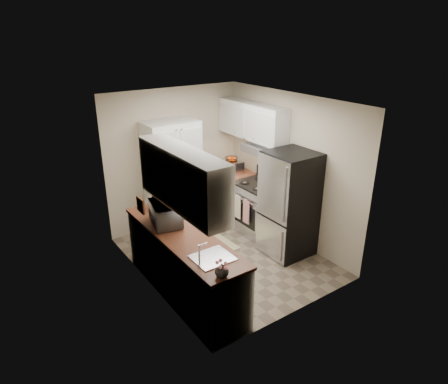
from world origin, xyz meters
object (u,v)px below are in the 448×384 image
Objects in this scene: electric_range at (258,208)px; microwave at (166,214)px; wine_bottle at (155,201)px; refrigerator at (289,204)px; toaster_oven at (231,167)px; pantry_cabinet at (173,178)px.

microwave is (-1.99, -0.42, 0.59)m from electric_range.
refrigerator is at bearing -23.03° from wine_bottle.
microwave reaches higher than toaster_oven.
microwave is at bearing -148.10° from toaster_oven.
pantry_cabinet reaches higher than toaster_oven.
electric_range is 2.12m from microwave.
microwave is at bearing -121.30° from pantry_cabinet.
refrigerator is at bearing -92.48° from electric_range.
pantry_cabinet is 5.01× the size of toaster_oven.
pantry_cabinet is at bearing 123.46° from refrigerator.
electric_range is 3.32× the size of wine_bottle.
electric_range is at bearing -85.95° from toaster_oven.
pantry_cabinet is 1.20m from wine_bottle.
electric_range is 0.66× the size of refrigerator.
pantry_cabinet is at bearing -18.48° from microwave.
pantry_cabinet is 1.14m from toaster_oven.
microwave is 1.38× the size of toaster_oven.
pantry_cabinet reaches higher than microwave.
wine_bottle is (-1.91, 0.81, 0.24)m from refrigerator.
refrigerator is at bearing -88.04° from microwave.
microwave is (-1.96, 0.38, 0.22)m from refrigerator.
toaster_oven is at bearing -45.96° from microwave.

